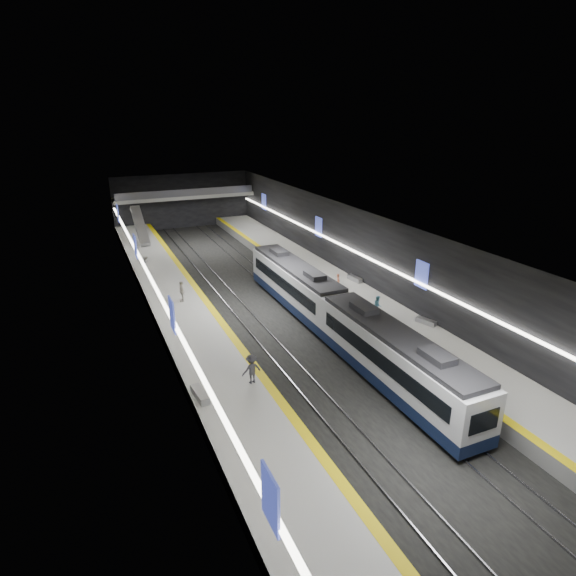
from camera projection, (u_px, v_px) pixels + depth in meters
name	position (u px, v px, depth m)	size (l,w,h in m)	color
ground	(270.00, 310.00, 43.09)	(70.00, 70.00, 0.00)	black
ceiling	(269.00, 222.00, 40.28)	(20.00, 70.00, 0.04)	beige
wall_left	(152.00, 284.00, 37.91)	(0.04, 70.00, 8.00)	black
wall_right	(368.00, 254.00, 45.47)	(0.04, 70.00, 8.00)	black
wall_back	(183.00, 201.00, 71.68)	(20.00, 0.04, 8.00)	black
platform_left	(186.00, 319.00, 40.08)	(5.00, 70.00, 1.00)	slate
tile_surface_left	(186.00, 313.00, 39.90)	(5.00, 70.00, 0.02)	#B2B2AC
tactile_strip_left	(212.00, 309.00, 40.73)	(0.60, 70.00, 0.02)	yellow
platform_right	(343.00, 293.00, 45.75)	(5.00, 70.00, 1.00)	slate
tile_surface_right	(343.00, 288.00, 45.57)	(5.00, 70.00, 0.02)	#B2B2AC
tactile_strip_right	(323.00, 291.00, 44.73)	(0.60, 70.00, 0.02)	yellow
rails	(270.00, 309.00, 43.07)	(6.52, 70.00, 0.12)	gray
train	(336.00, 314.00, 36.82)	(2.69, 30.04, 3.60)	#101B3B
ad_posters	(265.00, 259.00, 42.37)	(19.94, 53.50, 2.20)	#4655D2
cove_light_left	(155.00, 286.00, 38.05)	(0.25, 68.60, 0.12)	white
cove_light_right	(366.00, 257.00, 45.46)	(0.25, 68.60, 0.12)	white
mezzanine_bridge	(185.00, 196.00, 69.54)	(20.00, 3.00, 1.50)	gray
escalator	(140.00, 226.00, 61.52)	(1.20, 8.00, 0.60)	#99999E
bench_left_near	(200.00, 395.00, 28.13)	(0.54, 1.93, 0.47)	#99999E
bench_left_far	(144.00, 261.00, 53.07)	(0.46, 1.65, 0.40)	#99999E
bench_right_near	(426.00, 322.00, 37.87)	(0.46, 1.67, 0.41)	#99999E
bench_right_far	(355.00, 279.00, 47.31)	(0.51, 1.83, 0.45)	#99999E
passenger_right_a	(338.00, 282.00, 44.94)	(0.55, 0.36, 1.52)	#BF6547
passenger_right_b	(378.00, 305.00, 39.45)	(0.79, 0.61, 1.62)	teal
passenger_left_a	(182.00, 291.00, 42.08)	(1.11, 0.46, 1.89)	#B8B0A8
passenger_left_b	(252.00, 369.00, 29.48)	(1.23, 0.71, 1.90)	#3A3A41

